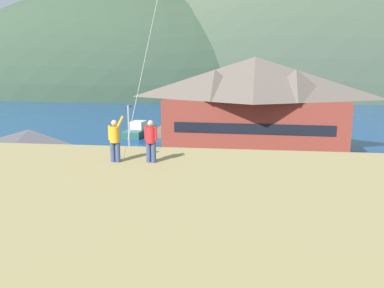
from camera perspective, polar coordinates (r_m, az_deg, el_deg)
The scene contains 22 objects.
ground_plane at distance 26.80m, azimuth -5.53°, elevation -10.79°, with size 600.00×600.00×0.00m, color #66604C.
parking_lot_pad at distance 31.37m, azimuth -3.44°, elevation -7.34°, with size 40.00×20.00×0.10m, color gray.
bay_water at distance 84.96m, azimuth 3.71°, elevation 4.41°, with size 360.00×84.00×0.03m, color navy.
far_hill_west_ridge at distance 149.98m, azimuth -10.92°, elevation 7.16°, with size 137.67×74.02×74.50m, color #334733.
far_hill_east_peak at distance 143.46m, azimuth 10.38°, elevation 7.01°, with size 109.94×58.96×88.62m, color #42513D.
far_hill_center_saddle at distance 137.77m, azimuth 20.83°, elevation 6.30°, with size 147.20×49.47×88.72m, color #42513D.
harbor_lodge at distance 47.23m, azimuth 9.02°, elevation 6.15°, with size 21.76×12.58×11.15m.
storage_shed_near_lot at distance 34.17m, azimuth -22.33°, elevation -2.09°, with size 8.36×5.64×5.12m.
wharf_dock at distance 60.55m, azimuth -3.60°, elevation 1.99°, with size 3.20×10.08×0.70m.
moored_boat_wharfside at distance 58.68m, azimuth -7.64°, elevation 1.99°, with size 3.23×8.23×2.16m.
moored_boat_outer_mooring at distance 57.02m, azimuth -0.56°, elevation 1.82°, with size 3.08×8.27×2.16m.
parked_car_front_row_end at distance 25.90m, azimuth 0.75°, elevation -9.01°, with size 4.30×2.26×1.82m.
parked_car_back_row_right at distance 34.77m, azimuth -11.93°, elevation -3.96°, with size 4.26×2.16×1.82m.
parked_car_mid_row_far at distance 33.62m, azimuth 21.51°, elevation -5.04°, with size 4.22×2.10×1.82m.
parked_car_lone_by_shed at distance 26.17m, azimuth 22.32°, elevation -9.67°, with size 4.20×2.06×1.82m.
parked_car_mid_row_center at distance 32.52m, azimuth 4.26°, elevation -4.80°, with size 4.30×2.26×1.82m.
parked_car_front_row_red at distance 32.11m, azimuth -5.39°, elevation -5.03°, with size 4.26×2.17×1.82m.
parked_car_back_row_left at distance 28.26m, azimuth -11.92°, elevation -7.51°, with size 4.21×2.07×1.82m.
parked_car_front_row_silver at distance 31.51m, azimuth 13.82°, elevation -5.63°, with size 4.23×2.11×1.82m.
parking_light_pole at distance 36.83m, azimuth -9.11°, elevation 1.40°, with size 0.24×0.78×6.42m.
person_kite_flyer at distance 16.26m, azimuth -11.15°, elevation 0.70°, with size 0.56×0.64×1.86m.
person_companion at distance 15.96m, azimuth -6.00°, elevation 0.60°, with size 0.54×0.40×1.74m.
Camera 1 is at (5.82, -24.17, 10.01)m, focal length 36.70 mm.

